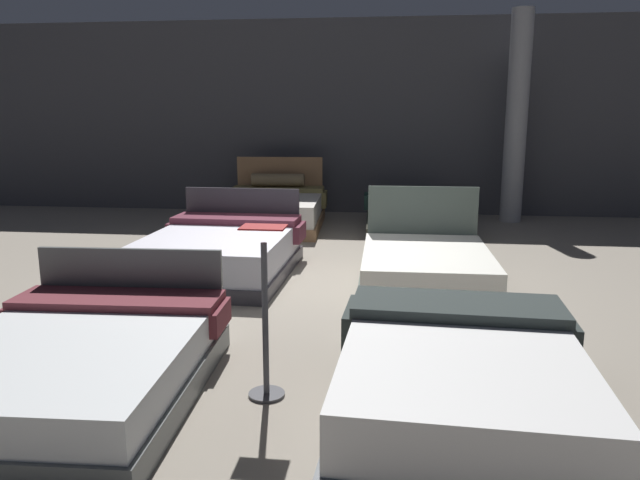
{
  "coord_description": "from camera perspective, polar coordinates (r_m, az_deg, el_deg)",
  "views": [
    {
      "loc": [
        0.79,
        -6.36,
        1.83
      ],
      "look_at": [
        -0.02,
        0.33,
        0.41
      ],
      "focal_mm": 33.92,
      "sensor_mm": 36.0,
      "label": 1
    }
  ],
  "objects": [
    {
      "name": "support_pillar",
      "position": [
        10.82,
        18.05,
        10.87
      ],
      "size": [
        0.36,
        0.36,
        3.5
      ],
      "primitive_type": "cylinder",
      "color": "#99999E",
      "rests_on": "ground_plane"
    },
    {
      "name": "bed_0",
      "position": [
        4.34,
        -21.89,
        -10.82
      ],
      "size": [
        1.69,
        2.12,
        0.78
      ],
      "rotation": [
        0.0,
        0.0,
        0.04
      ],
      "color": "#565B5B",
      "rests_on": "ground_plane"
    },
    {
      "name": "showroom_back_wall",
      "position": [
        11.32,
        2.94,
        11.44
      ],
      "size": [
        18.0,
        0.06,
        3.5
      ],
      "primitive_type": "cube",
      "color": "#47474C",
      "rests_on": "ground_plane"
    },
    {
      "name": "bed_2",
      "position": [
        7.06,
        -9.38,
        -1.17
      ],
      "size": [
        1.7,
        2.16,
        0.88
      ],
      "rotation": [
        0.0,
        0.0,
        -0.02
      ],
      "color": "#35323A",
      "rests_on": "ground_plane"
    },
    {
      "name": "bed_1",
      "position": [
        3.91,
        13.13,
        -12.48
      ],
      "size": [
        1.62,
        2.05,
        0.52
      ],
      "rotation": [
        0.0,
        0.0,
        -0.05
      ],
      "color": "#52565A",
      "rests_on": "ground_plane"
    },
    {
      "name": "price_sign",
      "position": [
        3.96,
        -5.17,
        -8.61
      ],
      "size": [
        0.28,
        0.24,
        1.14
      ],
      "color": "#3F3F44",
      "rests_on": "ground_plane"
    },
    {
      "name": "bed_5",
      "position": [
        9.65,
        8.88,
        2.34
      ],
      "size": [
        1.62,
        2.09,
        0.58
      ],
      "rotation": [
        0.0,
        0.0,
        0.03
      ],
      "color": "black",
      "rests_on": "ground_plane"
    },
    {
      "name": "bed_3",
      "position": [
        6.73,
        9.95,
        -2.36
      ],
      "size": [
        1.44,
        1.95,
        0.96
      ],
      "rotation": [
        0.0,
        0.0,
        0.01
      ],
      "color": "#4D5A53",
      "rests_on": "ground_plane"
    },
    {
      "name": "ground_plane",
      "position": [
        6.66,
        -0.21,
        -4.15
      ],
      "size": [
        18.0,
        18.0,
        0.02
      ],
      "primitive_type": "cube",
      "color": "gray"
    },
    {
      "name": "bed_4",
      "position": [
        9.91,
        -4.54,
        2.81
      ],
      "size": [
        1.75,
        2.24,
        1.07
      ],
      "rotation": [
        0.0,
        0.0,
        0.05
      ],
      "color": "#946B48",
      "rests_on": "ground_plane"
    }
  ]
}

